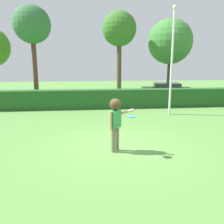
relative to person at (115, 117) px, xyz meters
name	(u,v)px	position (x,y,z in m)	size (l,w,h in m)	color
ground_plane	(118,147)	(0.15, 0.38, -1.19)	(60.00, 60.00, 0.00)	#5B9042
person	(115,117)	(0.00, 0.00, 0.00)	(0.82, 0.51, 1.81)	#766B52
frisbee	(131,117)	(0.45, -0.43, 0.11)	(0.27, 0.27, 0.03)	#268CE5
lamppost	(172,56)	(3.83, 5.38, 2.11)	(0.24, 0.24, 5.97)	silver
hedge_row	(104,99)	(0.15, 7.70, -0.58)	(24.13, 0.90, 1.22)	#235723
parked_car_black	(167,90)	(5.88, 11.81, -0.50)	(4.45, 2.49, 1.25)	black
oak_tree	(170,42)	(6.75, 13.94, 3.65)	(4.08, 4.08, 6.88)	brown
birch_tree	(32,26)	(-5.24, 12.88, 4.69)	(3.02, 3.02, 7.48)	brown
maple_tree	(119,30)	(1.99, 13.61, 4.56)	(3.01, 3.01, 7.36)	brown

